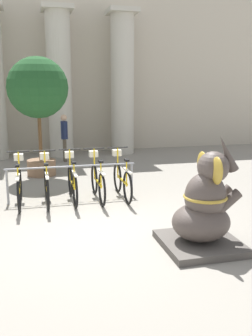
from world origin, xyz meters
TOP-DOWN VIEW (x-y plane):
  - ground_plane at (0.00, 0.00)m, footprint 60.00×60.00m
  - building_facade at (0.00, 8.60)m, footprint 20.00×0.20m
  - column_middle at (0.00, 7.60)m, footprint 1.07×1.07m
  - column_right at (2.28, 7.60)m, footprint 1.07×1.07m
  - bike_rack at (-0.23, 1.95)m, footprint 2.82×0.05m
  - bicycle_0 at (-1.34, 1.83)m, footprint 0.48×1.69m
  - bicycle_1 at (-0.78, 1.82)m, footprint 0.48×1.69m
  - bicycle_2 at (-0.23, 1.87)m, footprint 0.48×1.69m
  - bicycle_3 at (0.33, 1.85)m, footprint 0.48×1.69m
  - bicycle_4 at (0.88, 1.86)m, footprint 0.48×1.69m
  - elephant_statue at (1.48, -1.07)m, footprint 1.17×1.17m
  - person_pedestrian at (0.01, 6.45)m, footprint 0.21×0.47m
  - potted_tree at (-0.81, 4.56)m, footprint 1.66×1.66m

SIDE VIEW (x-z plane):
  - ground_plane at x=0.00m, z-range 0.00..0.00m
  - bicycle_0 at x=-1.34m, z-range -0.12..0.97m
  - bicycle_1 at x=-0.78m, z-range -0.12..0.97m
  - bicycle_2 at x=-0.23m, z-range -0.12..0.97m
  - bicycle_3 at x=0.33m, z-range -0.12..0.97m
  - bicycle_4 at x=0.88m, z-range -0.12..0.97m
  - bike_rack at x=-0.23m, z-range 0.19..0.96m
  - elephant_statue at x=1.48m, z-range -0.28..1.48m
  - person_pedestrian at x=0.01m, z-range 0.15..1.72m
  - potted_tree at x=-0.81m, z-range 0.67..3.94m
  - column_middle at x=0.00m, z-range 0.04..5.20m
  - column_right at x=2.28m, z-range 0.04..5.20m
  - building_facade at x=0.00m, z-range 0.00..6.00m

